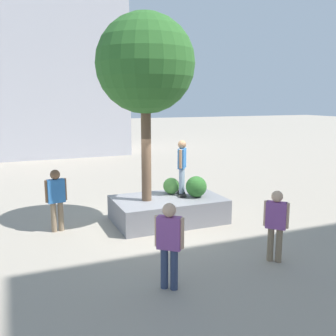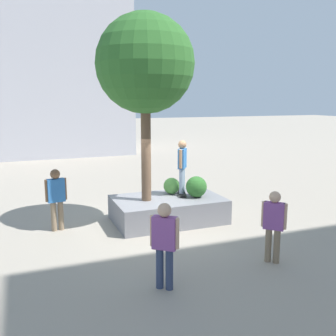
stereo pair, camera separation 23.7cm
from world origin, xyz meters
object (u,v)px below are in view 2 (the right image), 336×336
object	(u,v)px
skateboard	(182,193)
bystander_watching	(164,240)
plaza_tree	(145,65)
pedestrian_crossing	(274,222)
planter_ledge	(168,209)
passerby_with_bag	(56,195)
skateboarder	(182,163)

from	to	relation	value
skateboard	bystander_watching	world-z (taller)	bystander_watching
plaza_tree	pedestrian_crossing	xyz separation A→B (m)	(-1.78, 3.55, -3.58)
bystander_watching	pedestrian_crossing	xyz separation A→B (m)	(-2.66, -0.25, -0.04)
plaza_tree	bystander_watching	world-z (taller)	plaza_tree
planter_ledge	skateboard	xyz separation A→B (m)	(-0.52, -0.16, 0.41)
bystander_watching	pedestrian_crossing	distance (m)	2.68
passerby_with_bag	pedestrian_crossing	bearing A→B (deg)	137.48
planter_ledge	skateboarder	world-z (taller)	skateboarder
plaza_tree	pedestrian_crossing	bearing A→B (deg)	116.64
plaza_tree	skateboard	size ratio (longest dim) A/B	6.30
skateboarder	pedestrian_crossing	world-z (taller)	skateboarder
bystander_watching	pedestrian_crossing	size ratio (longest dim) A/B	1.04
planter_ledge	plaza_tree	world-z (taller)	plaza_tree
skateboard	pedestrian_crossing	size ratio (longest dim) A/B	0.51
bystander_watching	skateboard	bearing A→B (deg)	-117.55
planter_ledge	pedestrian_crossing	distance (m)	3.78
planter_ledge	skateboard	size ratio (longest dim) A/B	3.87
passerby_with_bag	planter_ledge	bearing A→B (deg)	173.76
plaza_tree	skateboarder	bearing A→B (deg)	-171.60
skateboard	bystander_watching	distance (m)	4.50
planter_ledge	plaza_tree	bearing A→B (deg)	1.13
planter_ledge	bystander_watching	size ratio (longest dim) A/B	1.88
skateboarder	passerby_with_bag	xyz separation A→B (m)	(3.68, -0.18, -0.71)
pedestrian_crossing	planter_ledge	bearing A→B (deg)	-72.73
plaza_tree	passerby_with_bag	distance (m)	4.32
pedestrian_crossing	passerby_with_bag	bearing A→B (deg)	-42.52
skateboard	pedestrian_crossing	xyz separation A→B (m)	(-0.59, 3.73, 0.17)
plaza_tree	bystander_watching	xyz separation A→B (m)	(0.88, 3.81, -3.54)
planter_ledge	pedestrian_crossing	xyz separation A→B (m)	(-1.11, 3.57, 0.58)
planter_ledge	passerby_with_bag	distance (m)	3.24
skateboard	pedestrian_crossing	world-z (taller)	pedestrian_crossing
pedestrian_crossing	passerby_with_bag	distance (m)	5.79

